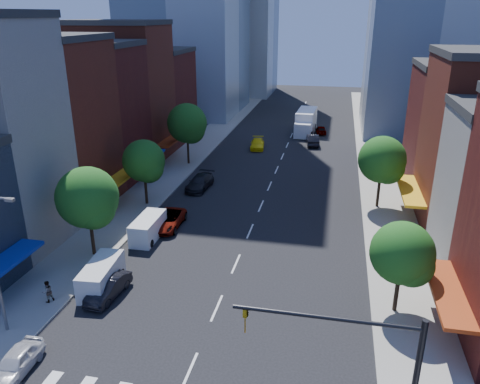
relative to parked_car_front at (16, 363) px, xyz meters
The scene contains 24 objects.
ground 9.39m from the parked_car_front, 12.33° to the left, with size 220.00×220.00×0.00m, color black.
sidewalk_left 42.14m from the parked_car_front, 94.56° to the left, with size 5.00×120.00×0.15m, color gray.
sidewalk_right 47.25m from the parked_car_front, 62.73° to the left, with size 5.00×120.00×0.15m, color gray.
bldg_left_2 26.47m from the parked_car_front, 117.78° to the left, with size 12.00×9.00×16.00m, color maroon.
bldg_left_3 33.89m from the parked_car_front, 110.92° to the left, with size 12.00×8.00×15.00m, color #4E1313.
bldg_left_4 41.98m from the parked_car_front, 106.70° to the left, with size 12.00×9.00×17.00m, color maroon.
bldg_left_5 50.75m from the parked_car_front, 103.60° to the left, with size 12.00×10.00×13.00m, color #4E1313.
bldg_right_3 47.32m from the parked_car_front, 50.05° to the left, with size 12.00×10.00×13.00m, color #4E1313.
tree_left_near 13.77m from the parked_car_front, 99.65° to the left, with size 4.80×4.80×7.30m.
tree_left_mid 24.33m from the parked_car_front, 95.25° to the left, with size 4.20×4.20×6.65m.
tree_left_far 38.26m from the parked_car_front, 93.32° to the left, with size 5.00×5.00×7.75m.
tree_right_near 23.32m from the parked_car_front, 25.50° to the left, with size 4.00×4.00×6.20m.
tree_right_far 35.07m from the parked_car_front, 53.32° to the left, with size 4.60×4.60×7.20m.
parked_car_front is the anchor object (origin of this frame).
parked_car_second 7.92m from the parked_car_front, 78.90° to the left, with size 1.46×4.17×1.38m, color black.
parked_car_third 19.37m from the parked_car_front, 85.11° to the left, with size 2.33×5.05×1.40m, color #999999.
parked_car_rear 29.63m from the parked_car_front, 86.81° to the left, with size 2.08×5.11×1.48m, color black.
cargo_van_near 8.61m from the parked_car_front, 86.12° to the left, with size 2.25×4.77×1.97m.
cargo_van_far 16.75m from the parked_car_front, 87.42° to the left, with size 1.89×4.56×1.94m.
taxi 47.60m from the parked_car_front, 83.87° to the left, with size 1.90×4.67×1.36m, color yellow.
traffic_car_oncoming 52.45m from the parked_car_front, 75.89° to the left, with size 1.69×4.84×1.59m, color black.
traffic_car_far 59.80m from the parked_car_front, 76.74° to the left, with size 1.51×3.76×1.28m, color #999999.
box_truck 59.23m from the parked_car_front, 79.12° to the left, with size 3.16×9.22×3.67m.
pedestrian_far 6.57m from the parked_car_front, 108.47° to the left, with size 0.75×0.58×1.54m, color #999999.
Camera 1 is at (6.88, -19.37, 18.32)m, focal length 35.00 mm.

